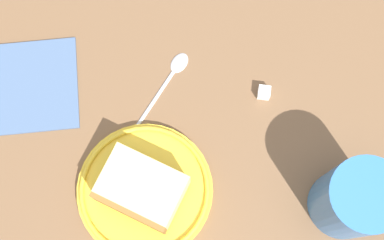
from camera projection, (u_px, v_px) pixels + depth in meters
ground_plane at (183, 169)px, 67.63cm from camera, size 150.88×150.88×3.05cm
small_plate at (145, 190)px, 64.58cm from camera, size 16.45×16.45×1.68cm
cake_slice at (142, 189)px, 61.79cm from camera, size 11.28×11.36×5.11cm
tea_mug at (355, 201)px, 59.65cm from camera, size 8.61×10.03×10.76cm
teaspoon at (170, 76)px, 68.86cm from camera, size 11.04×8.87×0.80cm
folded_napkin at (37, 85)px, 68.58cm from camera, size 13.15×14.56×0.60cm
sugar_cube at (264, 93)px, 67.84cm from camera, size 2.06×2.06×1.52cm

